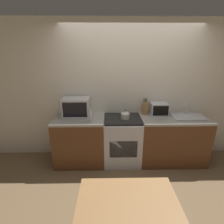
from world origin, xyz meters
TOP-DOWN VIEW (x-y plane):
  - ground_plane at (0.00, 0.00)m, footprint 16.00×16.00m
  - wall_back at (0.00, 0.93)m, footprint 10.00×0.06m
  - counter_left_run at (-0.95, 0.59)m, footprint 0.91×0.62m
  - counter_right_run at (0.79, 0.59)m, footprint 1.23×0.62m
  - stove_range at (-0.16, 0.59)m, footprint 0.67×0.62m
  - kettle at (-0.11, 0.57)m, footprint 0.16×0.16m
  - microwave at (-1.01, 0.72)m, footprint 0.48×0.32m
  - bottle at (-0.72, 0.41)m, footprint 0.07×0.07m
  - knife_block at (0.28, 0.79)m, footprint 0.10×0.08m
  - toaster_oven at (0.54, 0.76)m, footprint 0.32×0.25m
  - sink_basin at (1.04, 0.60)m, footprint 0.58×0.35m
  - dining_table at (-0.24, -1.19)m, footprint 0.93×0.73m

SIDE VIEW (x-z plane):
  - ground_plane at x=0.00m, z-range 0.00..0.00m
  - stove_range at x=-0.16m, z-range 0.00..0.90m
  - counter_left_run at x=-0.95m, z-range 0.00..0.90m
  - counter_right_run at x=0.79m, z-range 0.00..0.90m
  - dining_table at x=-0.24m, z-range 0.28..1.04m
  - sink_basin at x=1.04m, z-range 0.79..1.03m
  - kettle at x=-0.11m, z-range 0.89..1.05m
  - bottle at x=-0.72m, z-range 0.87..1.12m
  - toaster_oven at x=0.54m, z-range 0.90..1.13m
  - knife_block at x=0.28m, z-range 0.87..1.18m
  - microwave at x=-1.01m, z-range 0.90..1.24m
  - wall_back at x=0.00m, z-range 0.00..2.60m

